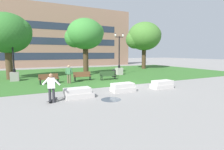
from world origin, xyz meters
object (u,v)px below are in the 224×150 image
(skateboard, at_px, (52,100))
(lamp_post_right, at_px, (14,71))
(park_bench_near_left, at_px, (49,78))
(lamp_post_center, at_px, (119,66))
(concrete_block_left, at_px, (123,87))
(person_skateboarder, at_px, (51,86))
(trash_bin, at_px, (114,73))
(concrete_block_right, at_px, (162,85))
(park_bench_near_right, at_px, (108,75))
(concrete_block_center, at_px, (78,93))
(park_bench_far_left, at_px, (82,76))
(person_bystander_near_lawn, at_px, (69,73))

(skateboard, relative_size, lamp_post_right, 0.18)
(park_bench_near_left, xyz_separation_m, lamp_post_center, (9.07, 3.04, 0.56))
(concrete_block_left, relative_size, person_skateboarder, 1.05)
(person_skateboarder, height_order, lamp_post_center, lamp_post_center)
(concrete_block_left, height_order, trash_bin, trash_bin)
(person_skateboarder, bearing_deg, concrete_block_right, 2.83)
(skateboard, distance_m, park_bench_near_right, 8.97)
(concrete_block_center, bearing_deg, park_bench_far_left, 71.39)
(person_bystander_near_lawn, bearing_deg, lamp_post_center, 26.94)
(concrete_block_center, bearing_deg, skateboard, -173.17)
(park_bench_near_left, bearing_deg, person_bystander_near_lawn, -22.56)
(concrete_block_center, bearing_deg, park_bench_near_right, 51.01)
(skateboard, xyz_separation_m, park_bench_near_left, (0.54, 6.44, 0.45))
(park_bench_near_left, height_order, person_bystander_near_lawn, person_bystander_near_lawn)
(concrete_block_center, height_order, park_bench_near_right, park_bench_near_right)
(person_skateboarder, height_order, person_bystander_near_lawn, person_bystander_near_lawn)
(lamp_post_center, bearing_deg, concrete_block_right, -96.47)
(concrete_block_right, xyz_separation_m, lamp_post_center, (1.06, 9.30, 0.79))
(lamp_post_right, height_order, lamp_post_center, lamp_post_center)
(concrete_block_right, distance_m, park_bench_near_left, 10.18)
(skateboard, distance_m, lamp_post_right, 9.94)
(concrete_block_center, xyz_separation_m, concrete_block_left, (3.46, 0.32, 0.00))
(skateboard, relative_size, trash_bin, 1.00)
(concrete_block_right, distance_m, park_bench_far_left, 8.14)
(trash_bin, distance_m, person_bystander_near_lawn, 6.27)
(concrete_block_center, distance_m, lamp_post_right, 10.26)
(concrete_block_left, xyz_separation_m, person_bystander_near_lawn, (-2.84, 5.21, 0.68))
(lamp_post_right, xyz_separation_m, trash_bin, (10.51, -1.61, -0.57))
(lamp_post_center, bearing_deg, trash_bin, -135.66)
(skateboard, distance_m, park_bench_far_left, 7.84)
(concrete_block_center, relative_size, park_bench_near_right, 1.02)
(person_skateboarder, xyz_separation_m, lamp_post_right, (-2.38, 9.84, 0.11))
(concrete_block_center, bearing_deg, person_skateboarder, -164.98)
(person_skateboarder, height_order, lamp_post_right, lamp_post_right)
(trash_bin, bearing_deg, person_bystander_near_lawn, -158.93)
(concrete_block_left, bearing_deg, lamp_post_center, 63.22)
(concrete_block_center, distance_m, concrete_block_right, 6.93)
(concrete_block_right, bearing_deg, park_bench_near_right, 109.03)
(park_bench_far_left, bearing_deg, person_bystander_near_lawn, -146.13)
(person_skateboarder, distance_m, park_bench_near_left, 6.73)
(concrete_block_left, bearing_deg, concrete_block_right, -5.74)
(skateboard, bearing_deg, lamp_post_right, 104.22)
(concrete_block_center, distance_m, skateboard, 1.65)
(park_bench_near_right, xyz_separation_m, lamp_post_center, (3.13, 3.29, 0.56))
(person_skateboarder, xyz_separation_m, park_bench_near_left, (0.59, 6.69, -0.43))
(concrete_block_right, distance_m, lamp_post_right, 14.49)
(concrete_block_left, bearing_deg, skateboard, -174.18)
(park_bench_near_right, height_order, park_bench_far_left, same)
(person_skateboarder, distance_m, trash_bin, 11.58)
(park_bench_near_right, bearing_deg, skateboard, -136.31)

